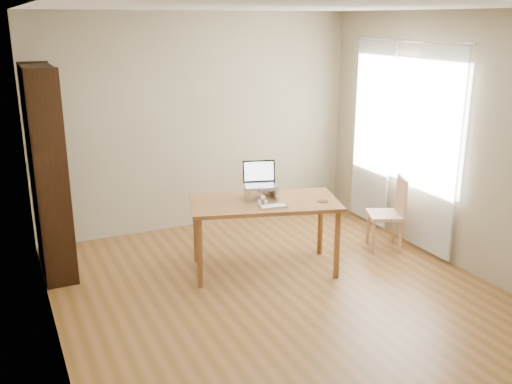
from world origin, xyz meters
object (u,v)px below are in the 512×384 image
object	(u,v)px
bookshelf	(48,172)
desk	(264,209)
laptop	(259,179)
chair	(390,210)
keyboard	(273,206)
cat	(260,192)

from	to	relation	value
bookshelf	desk	xyz separation A→B (m)	(1.94, -0.90, -0.39)
bookshelf	desk	bearing A→B (deg)	-24.91
laptop	chair	xyz separation A→B (m)	(1.55, -0.19, -0.49)
bookshelf	keyboard	bearing A→B (deg)	-30.12
laptop	keyboard	distance (m)	0.40
laptop	keyboard	size ratio (longest dim) A/B	1.37
bookshelf	laptop	size ratio (longest dim) A/B	5.46
keyboard	chair	world-z (taller)	chair
bookshelf	desk	distance (m)	2.18
keyboard	chair	distance (m)	1.59
desk	keyboard	distance (m)	0.24
keyboard	laptop	bearing A→B (deg)	97.02
desk	chair	distance (m)	1.56
keyboard	chair	xyz separation A→B (m)	(1.56, 0.16, -0.31)
bookshelf	keyboard	xyz separation A→B (m)	(1.94, -1.12, -0.29)
keyboard	cat	bearing A→B (deg)	97.07
desk	chair	xyz separation A→B (m)	(1.55, -0.06, -0.21)
desk	keyboard	size ratio (longest dim) A/B	5.83
cat	keyboard	bearing A→B (deg)	-69.20
cat	chair	bearing A→B (deg)	16.00
bookshelf	laptop	distance (m)	2.09
keyboard	cat	xyz separation A→B (m)	(0.01, 0.33, 0.06)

